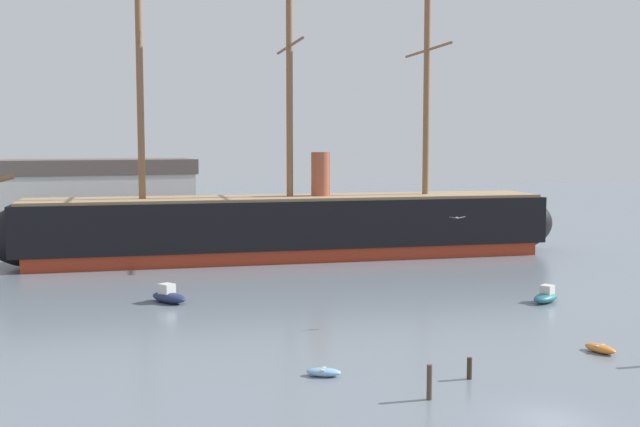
% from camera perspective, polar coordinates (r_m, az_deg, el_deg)
% --- Properties ---
extents(ground_plane, '(400.00, 400.00, 0.00)m').
position_cam_1_polar(ground_plane, '(42.55, 16.73, -14.53)').
color(ground_plane, slate).
extents(tall_ship, '(77.24, 20.12, 37.24)m').
position_cam_1_polar(tall_ship, '(94.66, -2.24, -0.90)').
color(tall_ship, maroon).
rests_on(tall_ship, ground).
extents(dinghy_foreground_left, '(2.34, 1.88, 0.51)m').
position_cam_1_polar(dinghy_foreground_left, '(47.94, 0.27, -11.70)').
color(dinghy_foreground_left, '#7FB2D6').
rests_on(dinghy_foreground_left, ground).
extents(dinghy_foreground_right, '(1.52, 2.52, 0.56)m').
position_cam_1_polar(dinghy_foreground_right, '(56.37, 20.11, -9.40)').
color(dinghy_foreground_right, orange).
rests_on(dinghy_foreground_right, ground).
extents(motorboat_mid_right, '(3.94, 3.07, 1.54)m').
position_cam_1_polar(motorboat_mid_right, '(71.95, 16.45, -5.93)').
color(motorboat_mid_right, '#236670').
rests_on(motorboat_mid_right, ground).
extents(motorboat_alongside_bow, '(3.47, 4.28, 1.68)m').
position_cam_1_polar(motorboat_alongside_bow, '(70.23, -11.19, -6.04)').
color(motorboat_alongside_bow, '#1E284C').
rests_on(motorboat_alongside_bow, ground).
extents(dinghy_distant_centre, '(3.09, 2.52, 0.67)m').
position_cam_1_polar(dinghy_distant_centre, '(102.33, -4.64, -2.55)').
color(dinghy_distant_centre, silver).
rests_on(dinghy_distant_centre, ground).
extents(mooring_piling_nearest, '(0.31, 0.31, 1.33)m').
position_cam_1_polar(mooring_piling_nearest, '(48.13, 11.05, -11.22)').
color(mooring_piling_nearest, '#382B1E').
rests_on(mooring_piling_nearest, ground).
extents(mooring_piling_left_pair, '(0.31, 0.31, 1.98)m').
position_cam_1_polar(mooring_piling_left_pair, '(44.04, 8.13, -12.31)').
color(mooring_piling_left_pair, '#4C3D2D').
rests_on(mooring_piling_left_pair, ground).
extents(dockside_warehouse_left, '(45.68, 13.54, 17.04)m').
position_cam_1_polar(dockside_warehouse_left, '(113.54, -20.14, 0.77)').
color(dockside_warehouse_left, '#565659').
rests_on(dockside_warehouse_left, ground).
extents(seagull_in_flight, '(1.37, 0.41, 0.14)m').
position_cam_1_polar(seagull_in_flight, '(61.62, 10.17, -0.30)').
color(seagull_in_flight, silver).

